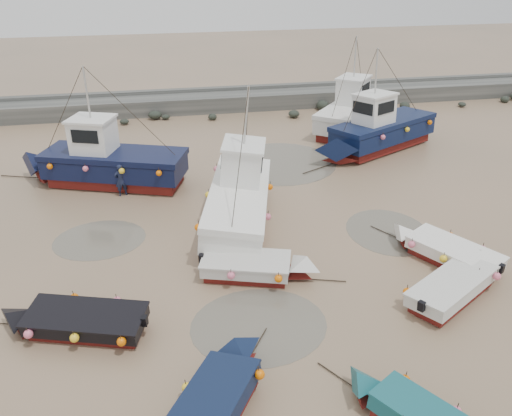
% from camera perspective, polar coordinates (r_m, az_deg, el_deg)
% --- Properties ---
extents(ground, '(120.00, 120.00, 0.00)m').
position_cam_1_polar(ground, '(20.10, 3.65, -7.16)').
color(ground, '#8F7156').
rests_on(ground, ground).
extents(seawall, '(60.00, 4.92, 1.50)m').
position_cam_1_polar(seawall, '(39.64, -3.97, 12.03)').
color(seawall, '#5F5F5A').
rests_on(seawall, ground).
extents(puddle_a, '(4.72, 4.72, 0.01)m').
position_cam_1_polar(puddle_a, '(17.54, 0.32, -13.22)').
color(puddle_a, '#5D574B').
rests_on(puddle_a, ground).
extents(puddle_b, '(3.72, 3.72, 0.01)m').
position_cam_1_polar(puddle_b, '(23.40, 14.85, -2.59)').
color(puddle_b, '#5D574B').
rests_on(puddle_b, ground).
extents(puddle_c, '(4.01, 4.01, 0.01)m').
position_cam_1_polar(puddle_c, '(23.08, -17.44, -3.45)').
color(puddle_c, '#5D574B').
rests_on(puddle_c, ground).
extents(puddle_d, '(6.75, 6.75, 0.01)m').
position_cam_1_polar(puddle_d, '(29.77, 2.70, 5.21)').
color(puddle_d, '#5D574B').
rests_on(puddle_d, ground).
extents(dinghy_1, '(3.94, 5.45, 1.43)m').
position_cam_1_polar(dinghy_1, '(14.62, -4.44, -21.07)').
color(dinghy_1, maroon).
rests_on(dinghy_1, ground).
extents(dinghy_2, '(3.45, 4.60, 1.43)m').
position_cam_1_polar(dinghy_2, '(14.89, 17.66, -21.45)').
color(dinghy_2, maroon).
rests_on(dinghy_2, ground).
extents(dinghy_3, '(5.75, 3.87, 1.43)m').
position_cam_1_polar(dinghy_3, '(19.95, 22.16, -7.93)').
color(dinghy_3, maroon).
rests_on(dinghy_3, ground).
extents(dinghy_4, '(6.15, 2.93, 1.43)m').
position_cam_1_polar(dinghy_4, '(18.00, -19.88, -11.77)').
color(dinghy_4, maroon).
rests_on(dinghy_4, ground).
extents(dinghy_5, '(5.59, 2.80, 1.43)m').
position_cam_1_polar(dinghy_5, '(19.41, -0.08, -6.52)').
color(dinghy_5, maroon).
rests_on(dinghy_5, ground).
extents(dinghy_6, '(3.81, 5.40, 1.43)m').
position_cam_1_polar(dinghy_6, '(21.81, 20.88, -4.36)').
color(dinghy_6, maroon).
rests_on(dinghy_6, ground).
extents(cabin_boat_0, '(10.43, 5.24, 6.22)m').
position_cam_1_polar(cabin_boat_0, '(27.80, -17.05, 5.19)').
color(cabin_boat_0, maroon).
rests_on(cabin_boat_0, ground).
extents(cabin_boat_1, '(4.55, 10.61, 6.22)m').
position_cam_1_polar(cabin_boat_1, '(23.08, -2.17, 1.70)').
color(cabin_boat_1, maroon).
rests_on(cabin_boat_1, ground).
extents(cabin_boat_2, '(9.80, 6.04, 6.22)m').
position_cam_1_polar(cabin_boat_2, '(31.97, 13.72, 8.62)').
color(cabin_boat_2, maroon).
rests_on(cabin_boat_2, ground).
extents(cabin_boat_3, '(6.92, 7.68, 6.22)m').
position_cam_1_polar(cabin_boat_3, '(35.35, 10.84, 10.86)').
color(cabin_boat_3, maroon).
rests_on(cabin_boat_3, ground).
extents(person, '(0.74, 0.60, 1.74)m').
position_cam_1_polar(person, '(26.73, -14.95, 1.42)').
color(person, '#171D36').
rests_on(person, ground).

